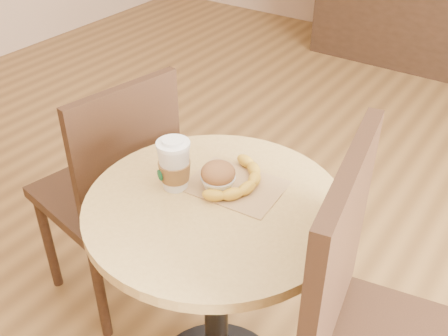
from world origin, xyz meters
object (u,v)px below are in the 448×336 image
cafe_table (216,269)px  chair_left (114,188)px  muffin (218,177)px  banana (239,181)px  coffee_cup (174,166)px

cafe_table → chair_left: 0.52m
chair_left → muffin: size_ratio=10.22×
chair_left → banana: size_ratio=3.93×
muffin → coffee_cup: bearing=-154.7°
coffee_cup → banana: 0.17m
cafe_table → coffee_cup: bearing=-178.2°
coffee_cup → muffin: bearing=49.6°
muffin → banana: 0.06m
banana → muffin: bearing=-127.9°
chair_left → coffee_cup: (0.39, -0.13, 0.31)m
coffee_cup → muffin: (0.10, 0.05, -0.02)m
banana → chair_left: bearing=175.5°
coffee_cup → banana: (0.13, 0.09, -0.04)m
coffee_cup → muffin: 0.11m
chair_left → banana: (0.52, -0.03, 0.27)m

